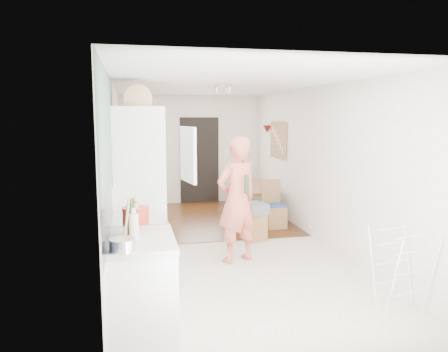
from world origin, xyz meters
name	(u,v)px	position (x,y,z in m)	size (l,w,h in m)	color
room_shell	(222,167)	(0.00, 0.00, 1.25)	(3.20, 7.00, 2.50)	white
floor	(222,245)	(0.00, 0.00, 0.00)	(3.20, 7.00, 0.01)	beige
wood_floor_overlay	(203,218)	(0.00, 1.85, 0.01)	(3.20, 3.30, 0.01)	#5E3312
sage_wall_panel	(108,134)	(-1.59, -2.00, 1.85)	(0.02, 3.00, 1.30)	slate
tile_splashback	(108,215)	(-1.59, -2.55, 1.15)	(0.02, 1.90, 0.50)	black
doorway_recess	(200,160)	(0.20, 3.48, 1.00)	(0.90, 0.04, 2.00)	black
base_cabinet	(142,288)	(-1.30, -2.55, 0.43)	(0.60, 0.90, 0.86)	white
worktop	(141,241)	(-1.30, -2.55, 0.89)	(0.62, 0.92, 0.06)	silver
range_cooker	(140,261)	(-1.30, -1.80, 0.44)	(0.60, 0.60, 0.88)	white
cooker_top	(139,221)	(-1.30, -1.80, 0.90)	(0.60, 0.60, 0.04)	silver
fridge_housing	(139,189)	(-1.27, -0.78, 1.07)	(0.66, 0.66, 2.15)	white
fridge_door	(188,155)	(-0.66, -1.08, 1.55)	(0.56, 0.04, 0.70)	white
fridge_interior	(162,153)	(-0.96, -0.78, 1.55)	(0.02, 0.52, 0.66)	white
pinboard	(279,140)	(1.58, 1.90, 1.55)	(0.03, 0.90, 0.70)	tan
pinboard_frame	(278,140)	(1.57, 1.90, 1.55)	(0.01, 0.94, 0.74)	#9F7946
wall_sconce	(267,129)	(1.54, 2.55, 1.75)	(0.18, 0.18, 0.16)	maroon
person	(237,189)	(0.06, -0.77, 1.04)	(0.76, 0.50, 2.08)	#D96452
dining_table	(253,202)	(1.10, 2.05, 0.25)	(1.43, 0.80, 0.50)	#9F7946
dining_chair	(274,205)	(1.16, 0.87, 0.44)	(0.37, 0.37, 0.87)	#9F7946
stool	(253,226)	(0.57, 0.20, 0.23)	(0.35, 0.35, 0.45)	#9F7946
grey_drape	(253,208)	(0.56, 0.17, 0.54)	(0.38, 0.38, 0.17)	slate
drying_rack	(402,271)	(1.34, -2.69, 0.44)	(0.45, 0.41, 0.88)	white
bread_bin	(138,99)	(-1.26, -0.76, 2.25)	(0.37, 0.35, 0.20)	tan
red_casserole	(136,215)	(-1.34, -1.97, 1.00)	(0.28, 0.28, 0.17)	red
steel_pan	(122,245)	(-1.46, -2.94, 0.97)	(0.21, 0.21, 0.11)	silver
held_bottle	(247,184)	(0.15, -0.94, 1.12)	(0.06, 0.06, 0.26)	#1C4422
bottle_a	(132,220)	(-1.38, -2.44, 1.06)	(0.07, 0.07, 0.28)	#1C4422
bottle_b	(130,220)	(-1.39, -2.42, 1.06)	(0.06, 0.06, 0.28)	#1C4422
bottle_c	(134,226)	(-1.36, -2.55, 1.03)	(0.09, 0.09, 0.23)	silver
pepper_mill_front	(136,214)	(-1.33, -2.05, 1.03)	(0.06, 0.06, 0.23)	tan
pepper_mill_back	(133,215)	(-1.37, -2.02, 1.02)	(0.05, 0.05, 0.20)	tan
chopping_boards	(127,220)	(-1.42, -2.61, 1.11)	(0.04, 0.28, 0.38)	tan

